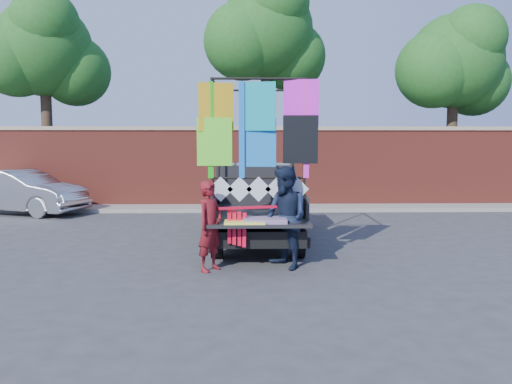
{
  "coord_description": "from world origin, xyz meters",
  "views": [
    {
      "loc": [
        0.25,
        -9.16,
        2.19
      ],
      "look_at": [
        0.46,
        -0.19,
        1.25
      ],
      "focal_mm": 35.0,
      "sensor_mm": 36.0,
      "label": 1
    }
  ],
  "objects_px": {
    "sedan": "(22,192)",
    "man": "(285,218)",
    "pickup_truck": "(255,201)",
    "woman": "(210,226)"
  },
  "relations": [
    {
      "from": "pickup_truck",
      "to": "man",
      "type": "relative_size",
      "value": 2.96
    },
    {
      "from": "pickup_truck",
      "to": "sedan",
      "type": "height_order",
      "value": "pickup_truck"
    },
    {
      "from": "sedan",
      "to": "man",
      "type": "relative_size",
      "value": 2.27
    },
    {
      "from": "pickup_truck",
      "to": "sedan",
      "type": "bearing_deg",
      "value": 151.6
    },
    {
      "from": "sedan",
      "to": "woman",
      "type": "distance_m",
      "value": 8.97
    },
    {
      "from": "sedan",
      "to": "man",
      "type": "distance_m",
      "value": 9.78
    },
    {
      "from": "woman",
      "to": "man",
      "type": "height_order",
      "value": "man"
    },
    {
      "from": "pickup_truck",
      "to": "sedan",
      "type": "xyz_separation_m",
      "value": [
        -6.85,
        3.7,
        -0.16
      ]
    },
    {
      "from": "sedan",
      "to": "man",
      "type": "height_order",
      "value": "man"
    },
    {
      "from": "woman",
      "to": "sedan",
      "type": "bearing_deg",
      "value": 76.78
    }
  ]
}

